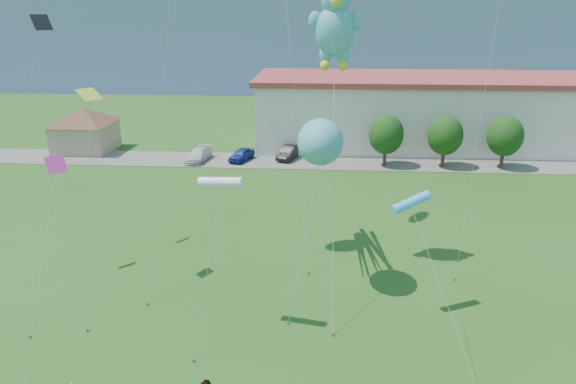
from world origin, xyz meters
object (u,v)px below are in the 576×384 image
at_px(parked_car_white, 198,155).
at_px(octopus_kite, 320,149).
at_px(parked_car_black, 289,152).
at_px(warehouse, 513,111).
at_px(teddy_bear_kite, 335,24).
at_px(pavilion, 84,125).
at_px(parked_car_blue, 242,155).

height_order(parked_car_white, octopus_kite, octopus_kite).
height_order(parked_car_white, parked_car_black, parked_car_black).
xyz_separation_m(warehouse, octopus_kite, (-22.68, -33.78, 3.76)).
distance_m(octopus_kite, teddy_bear_kite, 7.30).
distance_m(parked_car_white, teddy_bear_kite, 29.31).
distance_m(parked_car_black, teddy_bear_kite, 27.38).
xyz_separation_m(pavilion, octopus_kite, (27.32, -27.78, 4.86)).
bearing_deg(teddy_bear_kite, parked_car_blue, 112.81).
relative_size(pavilion, parked_car_white, 2.00).
bearing_deg(teddy_bear_kite, octopus_kite, -105.33).
height_order(pavilion, parked_car_black, pavilion).
bearing_deg(parked_car_blue, octopus_kite, -51.04).
bearing_deg(octopus_kite, parked_car_blue, 109.24).
distance_m(parked_car_black, octopus_kite, 26.93).
distance_m(parked_car_white, parked_car_black, 9.81).
bearing_deg(parked_car_blue, teddy_bear_kite, -47.46).
bearing_deg(warehouse, pavilion, -173.16).
bearing_deg(pavilion, parked_car_black, -4.92).
bearing_deg(octopus_kite, pavilion, 134.53).
distance_m(warehouse, teddy_bear_kite, 39.63).
relative_size(parked_car_blue, octopus_kite, 0.34).
relative_size(pavilion, teddy_bear_kite, 0.54).
height_order(parked_car_blue, parked_car_black, parked_car_black).
xyz_separation_m(parked_car_white, octopus_kite, (13.25, -24.21, 7.16)).
relative_size(parked_car_blue, parked_car_black, 0.91).
distance_m(warehouse, parked_car_blue, 32.76).
bearing_deg(teddy_bear_kite, pavilion, 138.00).
bearing_deg(octopus_kite, warehouse, 56.13).
bearing_deg(warehouse, parked_car_black, -162.95).
distance_m(pavilion, parked_car_black, 23.96).
distance_m(warehouse, parked_car_white, 37.34).
bearing_deg(pavilion, parked_car_white, -14.22).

